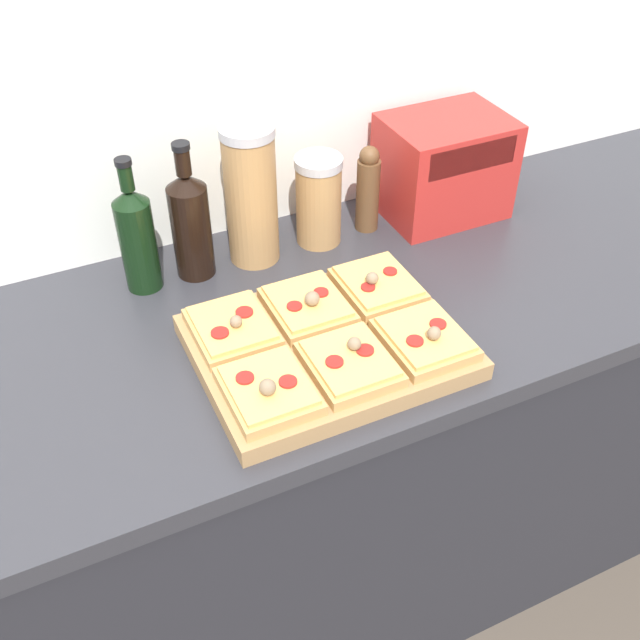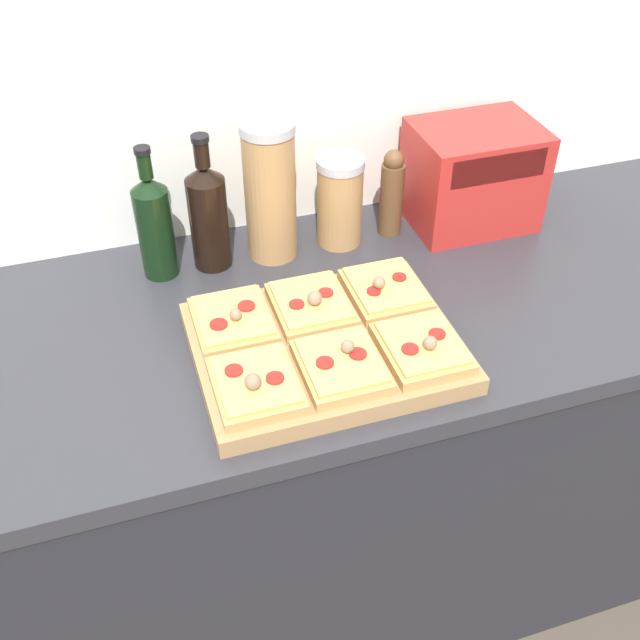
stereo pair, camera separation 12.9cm
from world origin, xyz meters
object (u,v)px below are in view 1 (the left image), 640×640
Objects in this scene: grain_jar_tall at (251,195)px; grain_jar_short at (319,200)px; pepper_mill at (368,189)px; wine_bottle at (191,223)px; cutting_board at (327,347)px; olive_oil_bottle at (137,237)px; toaster_oven at (444,166)px.

grain_jar_tall reaches higher than grain_jar_short.
wine_bottle is at bearing 180.00° from pepper_mill.
olive_oil_bottle is at bearing 125.29° from cutting_board.
grain_jar_tall is at bearing 180.00° from grain_jar_short.
cutting_board is 0.42m from olive_oil_bottle.
grain_jar_short is 0.68× the size of toaster_oven.
grain_jar_tall is at bearing 179.18° from toaster_oven.
pepper_mill is at bearing -0.00° from wine_bottle.
wine_bottle reaches higher than pepper_mill.
grain_jar_tall is (0.12, 0.00, 0.03)m from wine_bottle.
toaster_oven is (0.44, -0.01, -0.04)m from grain_jar_tall.
grain_jar_tall reaches higher than toaster_oven.
pepper_mill is at bearing 52.68° from cutting_board.
grain_jar_short is at bearing 0.00° from grain_jar_tall.
grain_jar_tall is 1.50× the size of pepper_mill.
cutting_board is at bearing -143.12° from toaster_oven.
grain_jar_short is 1.00× the size of pepper_mill.
olive_oil_bottle reaches higher than pepper_mill.
olive_oil_bottle is 1.43× the size of grain_jar_short.
grain_jar_short is 0.29m from toaster_oven.
grain_jar_tall is at bearing 0.00° from olive_oil_bottle.
cutting_board is 2.34× the size of pepper_mill.
grain_jar_tall is 0.15m from grain_jar_short.
toaster_oven reaches higher than grain_jar_short.
grain_jar_short is (0.37, 0.00, -0.02)m from olive_oil_bottle.
olive_oil_bottle is 0.37m from grain_jar_short.
toaster_oven is at bearing -1.98° from pepper_mill.
grain_jar_short and pepper_mill have the same top height.
olive_oil_bottle is at bearing 180.00° from pepper_mill.
pepper_mill is (0.25, 0.33, 0.08)m from cutting_board.
wine_bottle reaches higher than grain_jar_short.
toaster_oven is (0.43, 0.33, 0.09)m from cutting_board.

